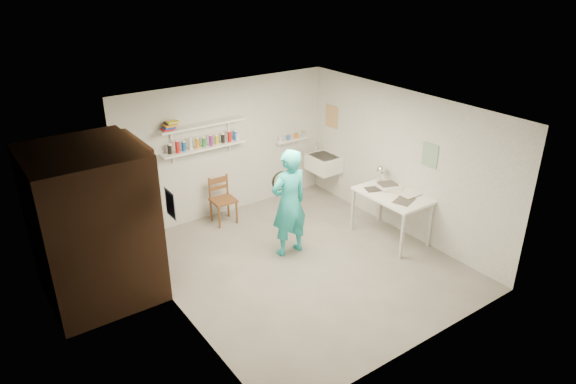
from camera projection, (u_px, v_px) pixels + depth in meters
floor at (303, 264)px, 7.84m from camera, size 4.00×4.50×0.02m
ceiling at (305, 109)px, 6.83m from camera, size 4.00×4.50×0.02m
wall_back at (227, 148)px, 9.01m from camera, size 4.00×0.02×2.40m
wall_front at (427, 262)px, 5.65m from camera, size 4.00×0.02×2.40m
wall_left at (173, 231)px, 6.28m from camera, size 0.02×4.50×2.40m
wall_right at (402, 162)px, 8.39m from camera, size 0.02×4.50×2.40m
doorway_recess at (145, 214)px, 7.15m from camera, size 0.02×0.90×2.00m
corridor_box at (93, 224)px, 6.76m from camera, size 1.40×1.50×2.10m
door_lintel at (137, 142)px, 6.72m from camera, size 0.06×1.05×0.10m
door_jamb_near at (160, 227)px, 6.79m from camera, size 0.06×0.10×2.00m
door_jamb_far at (134, 201)px, 7.53m from camera, size 0.06×0.10×2.00m
shelf_lower at (204, 148)px, 8.59m from camera, size 1.50×0.22×0.03m
shelf_upper at (203, 125)px, 8.42m from camera, size 1.50×0.22×0.03m
ledge_shelf at (292, 140)px, 9.68m from camera, size 0.70×0.14×0.03m
poster_left at (170, 204)px, 6.18m from camera, size 0.01×0.28×0.36m
poster_right_a at (332, 117)px, 9.57m from camera, size 0.01×0.34×0.42m
poster_right_b at (430, 155)px, 7.84m from camera, size 0.01×0.30×0.38m
belfast_sink at (324, 163)px, 9.72m from camera, size 0.48×0.60×0.30m
man at (289, 203)px, 7.78m from camera, size 0.63×0.42×1.72m
wall_clock at (281, 181)px, 7.83m from camera, size 0.31×0.04×0.31m
wooden_chair at (223, 200)px, 8.88m from camera, size 0.41×0.39×0.85m
work_table at (390, 216)px, 8.39m from camera, size 0.72×1.20×0.80m
desk_lamp at (381, 169)px, 8.59m from camera, size 0.15×0.15×0.15m
spray_cans at (204, 142)px, 8.55m from camera, size 1.34×0.06×0.17m
book_stack at (170, 126)px, 8.09m from camera, size 0.26×0.14×0.14m
ledge_pots at (292, 137)px, 9.66m from camera, size 0.48×0.07×0.09m
papers at (393, 193)px, 8.21m from camera, size 0.30×0.22×0.03m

